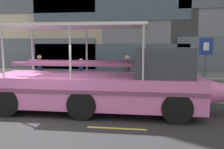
# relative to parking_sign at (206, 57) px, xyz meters

# --- Properties ---
(ground_plane) EXTENTS (120.00, 120.00, 0.00)m
(ground_plane) POSITION_rel_parking_sign_xyz_m (-5.86, -3.79, -1.96)
(ground_plane) COLOR #2B2B2D
(sidewalk) EXTENTS (32.00, 4.80, 0.18)m
(sidewalk) POSITION_rel_parking_sign_xyz_m (-5.86, 1.81, -1.87)
(sidewalk) COLOR #A8A59E
(sidewalk) RESTS_ON ground_plane
(curb_edge) EXTENTS (32.00, 0.18, 0.18)m
(curb_edge) POSITION_rel_parking_sign_xyz_m (-5.86, -0.68, -1.87)
(curb_edge) COLOR #B2ADA3
(curb_edge) RESTS_ON ground_plane
(lane_centreline) EXTENTS (25.80, 0.12, 0.01)m
(lane_centreline) POSITION_rel_parking_sign_xyz_m (-5.86, -4.59, -1.96)
(lane_centreline) COLOR #DBD64C
(lane_centreline) RESTS_ON ground_plane
(curb_guardrail) EXTENTS (11.30, 0.09, 0.87)m
(curb_guardrail) POSITION_rel_parking_sign_xyz_m (-4.00, -0.34, -1.20)
(curb_guardrail) COLOR #9EA0A8
(curb_guardrail) RESTS_ON sidewalk
(parking_sign) EXTENTS (0.60, 0.12, 2.62)m
(parking_sign) POSITION_rel_parking_sign_xyz_m (0.00, 0.00, 0.00)
(parking_sign) COLOR #4C4F54
(parking_sign) RESTS_ON sidewalk
(duck_tour_boat) EXTENTS (9.70, 2.66, 3.24)m
(duck_tour_boat) POSITION_rel_parking_sign_xyz_m (-3.98, -2.68, -0.91)
(duck_tour_boat) COLOR pink
(duck_tour_boat) RESTS_ON ground_plane
(pedestrian_near_bow) EXTENTS (0.29, 0.45, 1.66)m
(pedestrian_near_bow) POSITION_rel_parking_sign_xyz_m (-1.31, 1.21, -0.78)
(pedestrian_near_bow) COLOR black
(pedestrian_near_bow) RESTS_ON sidewalk
(pedestrian_mid_left) EXTENTS (0.40, 0.37, 1.77)m
(pedestrian_mid_left) POSITION_rel_parking_sign_xyz_m (-3.64, 1.11, -0.71)
(pedestrian_mid_left) COLOR black
(pedestrian_mid_left) RESTS_ON sidewalk
(pedestrian_mid_right) EXTENTS (0.27, 0.44, 1.60)m
(pedestrian_mid_right) POSITION_rel_parking_sign_xyz_m (-5.99, 0.75, -0.81)
(pedestrian_mid_right) COLOR #47423D
(pedestrian_mid_right) RESTS_ON sidewalk
(pedestrian_near_stern) EXTENTS (0.33, 0.45, 1.75)m
(pedestrian_near_stern) POSITION_rel_parking_sign_xyz_m (-8.40, 1.13, -0.72)
(pedestrian_near_stern) COLOR #1E2338
(pedestrian_near_stern) RESTS_ON sidewalk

